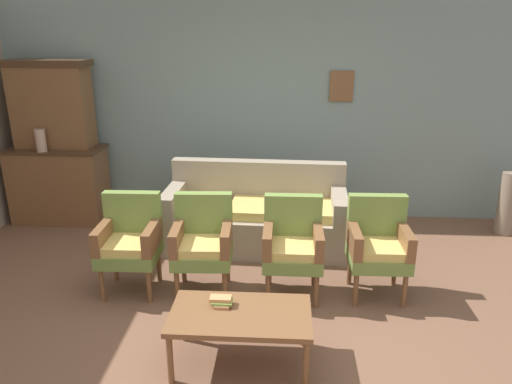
{
  "coord_description": "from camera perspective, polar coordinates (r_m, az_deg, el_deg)",
  "views": [
    {
      "loc": [
        0.25,
        -3.31,
        2.34
      ],
      "look_at": [
        -0.02,
        0.99,
        0.85
      ],
      "focal_mm": 34.0,
      "sensor_mm": 36.0,
      "label": 1
    }
  ],
  "objects": [
    {
      "name": "side_cabinet",
      "position": [
        6.49,
        -22.1,
        0.87
      ],
      "size": [
        1.16,
        0.55,
        0.93
      ],
      "color": "brown",
      "rests_on": "ground"
    },
    {
      "name": "ground_plane",
      "position": [
        4.06,
        -0.63,
        -16.14
      ],
      "size": [
        7.68,
        7.68,
        0.0
      ],
      "primitive_type": "plane",
      "color": "brown"
    },
    {
      "name": "book_stack_on_table",
      "position": [
        3.58,
        -4.06,
        -12.71
      ],
      "size": [
        0.16,
        0.11,
        0.07
      ],
      "color": "tan",
      "rests_on": "coffee_table"
    },
    {
      "name": "coffee_table",
      "position": [
        3.54,
        -1.84,
        -14.61
      ],
      "size": [
        1.0,
        0.56,
        0.42
      ],
      "color": "brown",
      "rests_on": "ground"
    },
    {
      "name": "cabinet_upper_hutch",
      "position": [
        6.35,
        -22.91,
        9.56
      ],
      "size": [
        0.99,
        0.38,
        1.03
      ],
      "color": "brown",
      "rests_on": "side_cabinet"
    },
    {
      "name": "armchair_near_couch_end",
      "position": [
        4.42,
        -6.28,
        -5.67
      ],
      "size": [
        0.54,
        0.51,
        0.9
      ],
      "color": "olive",
      "rests_on": "ground"
    },
    {
      "name": "floral_couch",
      "position": [
        5.35,
        -0.02,
        -3.04
      ],
      "size": [
        1.98,
        0.87,
        0.9
      ],
      "color": "gray",
      "rests_on": "ground"
    },
    {
      "name": "armchair_near_cabinet",
      "position": [
        4.48,
        14.16,
        -5.82
      ],
      "size": [
        0.53,
        0.5,
        0.9
      ],
      "color": "olive",
      "rests_on": "ground"
    },
    {
      "name": "vase_on_cabinet",
      "position": [
        6.22,
        -23.99,
        5.57
      ],
      "size": [
        0.12,
        0.12,
        0.26
      ],
      "primitive_type": "cylinder",
      "color": "tan",
      "rests_on": "side_cabinet"
    },
    {
      "name": "wall_back_with_decor",
      "position": [
        6.02,
        1.17,
        9.62
      ],
      "size": [
        6.4,
        0.09,
        2.7
      ],
      "color": "gray",
      "rests_on": "ground"
    },
    {
      "name": "armchair_by_doorway",
      "position": [
        4.35,
        4.33,
        -5.98
      ],
      "size": [
        0.52,
        0.49,
        0.9
      ],
      "color": "olive",
      "rests_on": "ground"
    },
    {
      "name": "floor_vase_by_wall",
      "position": [
        6.36,
        27.5,
        -1.17
      ],
      "size": [
        0.22,
        0.22,
        0.75
      ],
      "primitive_type": "cylinder",
      "color": "gray",
      "rests_on": "ground"
    },
    {
      "name": "armchair_row_middle",
      "position": [
        4.56,
        -14.61,
        -5.39
      ],
      "size": [
        0.53,
        0.5,
        0.9
      ],
      "color": "olive",
      "rests_on": "ground"
    }
  ]
}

